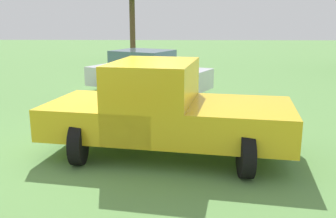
# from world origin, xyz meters

# --- Properties ---
(ground_plane) EXTENTS (80.00, 80.00, 0.00)m
(ground_plane) POSITION_xyz_m (0.00, 0.00, 0.00)
(ground_plane) COLOR #5B8C47
(pickup_truck) EXTENTS (2.93, 4.90, 1.80)m
(pickup_truck) POSITION_xyz_m (-0.18, -0.85, 0.93)
(pickup_truck) COLOR black
(pickup_truck) RESTS_ON ground_plane
(sedan_near) EXTENTS (3.55, 4.61, 1.50)m
(sedan_near) POSITION_xyz_m (6.00, -0.06, 0.70)
(sedan_near) COLOR black
(sedan_near) RESTS_ON ground_plane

